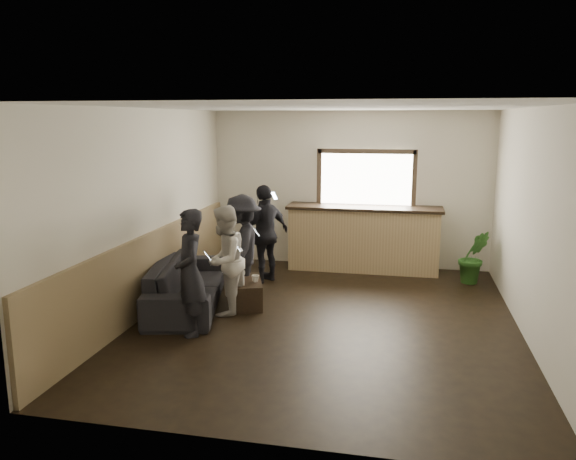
% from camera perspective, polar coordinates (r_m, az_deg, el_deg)
% --- Properties ---
extents(ground, '(5.00, 6.00, 0.01)m').
position_cam_1_polar(ground, '(7.65, 3.77, -9.12)').
color(ground, black).
extents(room_shell, '(5.01, 6.01, 2.80)m').
position_cam_1_polar(room_shell, '(7.41, -1.74, 1.98)').
color(room_shell, silver).
rests_on(room_shell, ground).
extents(bar_counter, '(2.70, 0.68, 2.13)m').
position_cam_1_polar(bar_counter, '(10.03, 7.69, -0.45)').
color(bar_counter, tan).
rests_on(bar_counter, ground).
extents(sofa, '(1.38, 2.43, 0.67)m').
position_cam_1_polar(sofa, '(8.23, -10.17, -5.34)').
color(sofa, black).
rests_on(sofa, ground).
extents(coffee_table, '(0.69, 0.92, 0.36)m').
position_cam_1_polar(coffee_table, '(8.22, -4.35, -6.32)').
color(coffee_table, black).
rests_on(coffee_table, ground).
extents(cup_a, '(0.15, 0.15, 0.09)m').
position_cam_1_polar(cup_a, '(8.38, -4.72, -4.36)').
color(cup_a, silver).
rests_on(cup_a, coffee_table).
extents(cup_b, '(0.14, 0.14, 0.10)m').
position_cam_1_polar(cup_b, '(8.06, -3.34, -4.94)').
color(cup_b, silver).
rests_on(cup_b, coffee_table).
extents(potted_plant, '(0.56, 0.49, 0.88)m').
position_cam_1_polar(potted_plant, '(9.65, 18.33, -2.61)').
color(potted_plant, '#2D6623').
rests_on(potted_plant, ground).
extents(person_a, '(0.61, 0.69, 1.59)m').
position_cam_1_polar(person_a, '(7.05, -9.93, -4.28)').
color(person_a, black).
rests_on(person_a, ground).
extents(person_b, '(0.66, 0.80, 1.51)m').
position_cam_1_polar(person_b, '(7.73, -6.49, -3.08)').
color(person_b, beige).
rests_on(person_b, ground).
extents(person_c, '(0.74, 1.09, 1.56)m').
position_cam_1_polar(person_c, '(8.40, -4.67, -1.70)').
color(person_c, black).
rests_on(person_c, ground).
extents(person_d, '(0.86, 1.00, 1.61)m').
position_cam_1_polar(person_d, '(9.21, -2.30, -0.37)').
color(person_d, black).
rests_on(person_d, ground).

